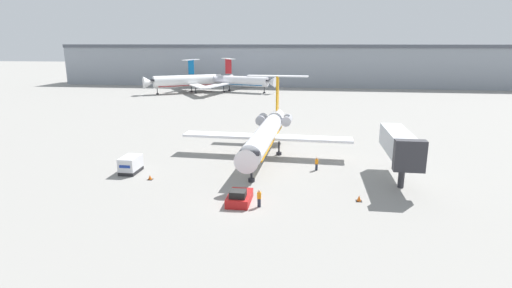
{
  "coord_description": "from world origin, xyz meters",
  "views": [
    {
      "loc": [
        6.74,
        -37.08,
        15.94
      ],
      "look_at": [
        0.0,
        12.09,
        3.38
      ],
      "focal_mm": 28.0,
      "sensor_mm": 36.0,
      "label": 1
    }
  ],
  "objects": [
    {
      "name": "jet_bridge",
      "position": [
        17.24,
        9.86,
        4.45
      ],
      "size": [
        3.2,
        11.83,
        6.19
      ],
      "color": "#2D2D33",
      "rests_on": "ground"
    },
    {
      "name": "luggage_cart",
      "position": [
        -15.54,
        8.56,
        1.05
      ],
      "size": [
        1.99,
        3.31,
        2.09
      ],
      "color": "#232326",
      "rests_on": "ground"
    },
    {
      "name": "airplane_main",
      "position": [
        0.59,
        18.8,
        3.46
      ],
      "size": [
        24.64,
        28.48,
        10.62
      ],
      "color": "white",
      "rests_on": "ground"
    },
    {
      "name": "traffic_cone_right",
      "position": [
        12.08,
        2.75,
        0.31
      ],
      "size": [
        0.62,
        0.62,
        0.65
      ],
      "color": "black",
      "rests_on": "ground"
    },
    {
      "name": "terminal_building",
      "position": [
        0.0,
        120.0,
        7.78
      ],
      "size": [
        180.0,
        16.8,
        15.51
      ],
      "color": "#8C939E",
      "rests_on": "ground"
    },
    {
      "name": "traffic_cone_left",
      "position": [
        -12.08,
        6.28,
        0.28
      ],
      "size": [
        0.62,
        0.62,
        0.6
      ],
      "color": "black",
      "rests_on": "ground"
    },
    {
      "name": "ground_plane",
      "position": [
        0.0,
        0.0,
        0.0
      ],
      "size": [
        600.0,
        600.0,
        0.0
      ],
      "primitive_type": "plane",
      "color": "gray"
    },
    {
      "name": "worker_by_wing",
      "position": [
        7.8,
        12.74,
        0.9
      ],
      "size": [
        0.4,
        0.24,
        1.71
      ],
      "color": "#232838",
      "rests_on": "ground"
    },
    {
      "name": "pushback_tug",
      "position": [
        -0.16,
        0.68,
        0.58
      ],
      "size": [
        2.3,
        4.03,
        1.62
      ],
      "color": "#B21919",
      "rests_on": "ground"
    },
    {
      "name": "airplane_parked_far_right",
      "position": [
        -20.81,
        96.01,
        3.69
      ],
      "size": [
        32.34,
        34.59,
        10.48
      ],
      "color": "white",
      "rests_on": "ground"
    },
    {
      "name": "airplane_parked_far_left",
      "position": [
        -32.61,
        91.04,
        3.87
      ],
      "size": [
        28.35,
        27.78,
        10.95
      ],
      "color": "white",
      "rests_on": "ground"
    },
    {
      "name": "worker_near_tug",
      "position": [
        1.99,
        -0.12,
        0.96
      ],
      "size": [
        0.4,
        0.25,
        1.82
      ],
      "color": "#232838",
      "rests_on": "ground"
    }
  ]
}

